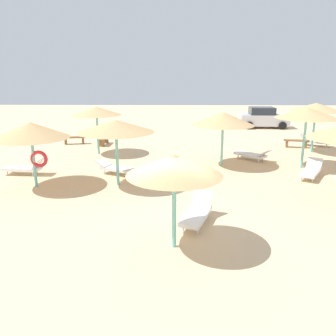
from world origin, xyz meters
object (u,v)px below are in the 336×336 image
at_px(parasol_5, 223,119).
at_px(lounger_1, 197,213).
at_px(parasol_0, 31,131).
at_px(parked_car, 263,118).
at_px(parasol_7, 96,111).
at_px(bench_0, 103,140).
at_px(parasol_4, 316,107).
at_px(lounger_4, 314,141).
at_px(bench_1, 74,139).
at_px(lounger_2, 116,168).
at_px(parasol_2, 116,126).
at_px(bench_2, 296,142).
at_px(lounger_6, 311,170).
at_px(lounger_5, 253,154).
at_px(lounger_0, 25,168).
at_px(parasol_6, 307,113).
at_px(parasol_1, 174,165).

relative_size(parasol_5, lounger_1, 1.55).
height_order(parasol_0, parked_car, parasol_0).
bearing_deg(parasol_7, bench_0, 95.08).
bearing_deg(parasol_4, lounger_4, 64.66).
xyz_separation_m(parasol_7, bench_0, (-0.23, 2.56, -2.11)).
bearing_deg(bench_1, lounger_4, -1.15).
relative_size(parasol_5, lounger_2, 1.52).
xyz_separation_m(lounger_2, bench_1, (-3.83, 6.78, 0.04)).
bearing_deg(parked_car, parasol_5, -112.76).
xyz_separation_m(parasol_2, bench_2, (9.92, 7.51, -2.12)).
bearing_deg(bench_2, parasol_2, -142.87).
bearing_deg(lounger_6, bench_0, 147.30).
bearing_deg(lounger_4, parasol_4, -115.34).
height_order(parasol_4, parasol_7, parasol_4).
height_order(lounger_2, bench_2, lounger_2).
bearing_deg(lounger_1, lounger_6, 42.11).
bearing_deg(lounger_2, parasol_0, -148.61).
bearing_deg(parasol_7, lounger_5, -8.47).
bearing_deg(lounger_2, lounger_0, -178.53).
xyz_separation_m(lounger_6, bench_0, (-10.68, 6.86, 0.03)).
height_order(parasol_4, lounger_2, parasol_4).
xyz_separation_m(parasol_2, parasol_6, (8.58, 2.81, 0.21)).
relative_size(parasol_4, lounger_4, 1.47).
relative_size(bench_0, parked_car, 0.37).
bearing_deg(parasol_1, lounger_2, 111.83).
relative_size(parasol_4, bench_1, 1.89).
distance_m(parasol_0, bench_1, 8.86).
distance_m(lounger_2, bench_2, 11.88).
relative_size(parasol_4, lounger_6, 1.50).
relative_size(lounger_2, bench_1, 1.30).
bearing_deg(lounger_2, lounger_1, -56.54).
distance_m(lounger_1, lounger_4, 14.21).
bearing_deg(lounger_5, bench_2, 43.39).
relative_size(parasol_1, lounger_0, 1.34).
bearing_deg(lounger_1, parasol_2, 130.12).
bearing_deg(bench_1, parasol_7, -51.73).
bearing_deg(lounger_5, lounger_2, -158.17).
xyz_separation_m(bench_0, bench_1, (-1.95, 0.21, 0.00)).
bearing_deg(bench_2, parasol_4, -70.02).
distance_m(bench_0, bench_1, 1.97).
bearing_deg(parasol_6, parasol_4, 62.29).
height_order(lounger_0, lounger_5, lounger_0).
bearing_deg(parasol_5, lounger_5, 30.24).
bearing_deg(parasol_1, parasol_6, 51.95).
xyz_separation_m(lounger_2, parked_car, (10.14, 13.79, 0.51)).
bearing_deg(bench_2, lounger_2, -149.82).
bearing_deg(parasol_0, parasol_7, 77.27).
height_order(parasol_5, bench_2, parasol_5).
height_order(parasol_6, lounger_4, parasol_6).
bearing_deg(lounger_0, lounger_4, 22.70).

